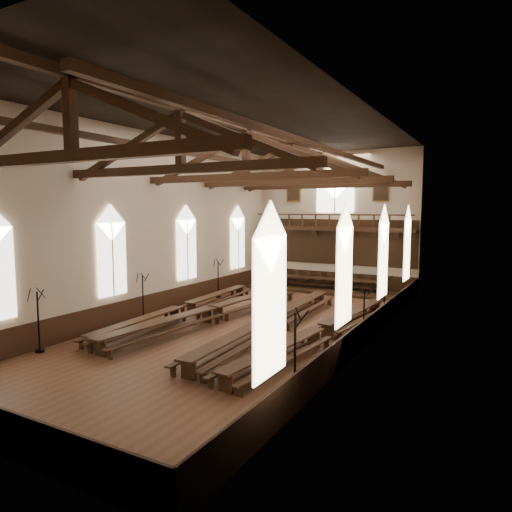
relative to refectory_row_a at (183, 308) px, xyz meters
The scene contains 21 objects.
ground 4.26m from the refectory_row_a, ahead, with size 26.00×26.00×0.00m, color brown.
room_walls 7.31m from the refectory_row_a, ahead, with size 26.00×26.00×26.00m.
wainscot_band 4.23m from the refectory_row_a, ahead, with size 12.00×26.00×1.20m.
side_windows 5.33m from the refectory_row_a, ahead, with size 11.85×19.80×4.50m.
end_window 14.83m from the refectory_row_a, 71.41° to the left, with size 2.80×0.12×3.80m.
minstrels_gallery 13.44m from the refectory_row_a, 71.08° to the left, with size 11.80×1.24×3.70m.
portraits 14.78m from the refectory_row_a, 71.41° to the left, with size 7.75×0.09×1.45m.
roof_trusses 8.80m from the refectory_row_a, ahead, with size 11.70×25.70×2.80m.
refectory_row_a is the anchor object (origin of this frame).
refectory_row_b 1.96m from the refectory_row_a, ahead, with size 2.26×14.77×0.78m.
refectory_row_c 5.61m from the refectory_row_a, ahead, with size 1.83×14.64×0.77m.
refectory_row_d 8.35m from the refectory_row_a, ahead, with size 2.15×14.27×0.72m.
dais 11.80m from the refectory_row_a, 69.40° to the left, with size 11.40×2.91×0.19m, color #321A0F.
high_table 11.80m from the refectory_row_a, 69.40° to the left, with size 8.36×1.56×0.78m.
high_chairs 12.55m from the refectory_row_a, 70.70° to the left, with size 7.68×0.48×1.02m.
candelabrum_left_near 7.91m from the refectory_row_a, 99.73° to the right, with size 0.75×0.82×2.68m.
candelabrum_left_mid 2.14m from the refectory_row_a, 128.94° to the right, with size 0.68×0.78×2.54m.
candelabrum_left_far 5.66m from the refectory_row_a, 103.66° to the left, with size 0.71×0.80×2.60m.
candelabrum_right_near 12.01m from the refectory_row_a, 35.58° to the right, with size 0.88×0.82×2.89m.
candelabrum_right_mid 9.80m from the refectory_row_a, ahead, with size 0.70×0.72×2.40m.
candelabrum_right_far 10.86m from the refectory_row_a, 25.88° to the left, with size 0.69×0.74×2.44m.
Camera 1 is at (11.06, -19.12, 5.91)m, focal length 32.00 mm.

